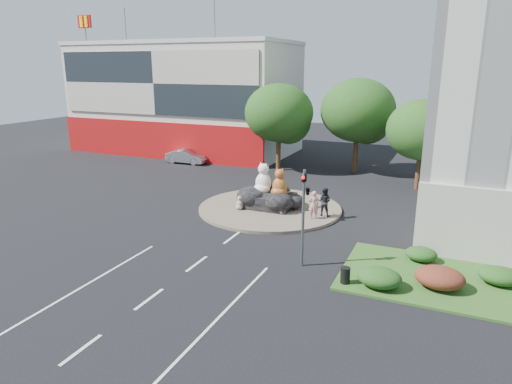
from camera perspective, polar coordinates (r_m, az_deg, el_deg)
ground at (r=23.87m, az=-7.43°, el=-8.91°), size 120.00×120.00×0.00m
roundabout_island at (r=32.21m, az=1.74°, el=-2.03°), size 10.00×10.00×0.20m
rock_plinth at (r=32.05m, az=1.75°, el=-1.10°), size 3.20×2.60×0.90m
shophouse_block at (r=55.08m, az=-8.83°, el=11.60°), size 25.20×12.30×17.40m
grass_verge at (r=23.61m, az=23.17°, el=-10.25°), size 10.00×6.00×0.12m
tree_left at (r=43.61m, az=2.99°, el=9.52°), size 6.46×6.46×8.27m
tree_mid at (r=43.57m, az=12.71°, el=9.57°), size 6.84×6.84×8.76m
tree_right at (r=38.97m, az=20.16°, el=6.95°), size 5.70×5.70×7.30m
hedge_near_green at (r=21.72m, az=15.16°, el=-10.29°), size 2.00×1.60×0.90m
hedge_red at (r=22.46m, az=21.97°, el=-9.89°), size 2.20×1.76×0.99m
hedge_mid_green at (r=24.01m, az=28.13°, el=-9.22°), size 1.80×1.44×0.81m
hedge_back_green at (r=25.11m, az=19.94°, el=-7.30°), size 1.60×1.28×0.72m
traffic_light at (r=22.33m, az=6.22°, el=-0.69°), size 0.44×1.24×5.00m
street_lamp at (r=27.04m, az=26.15°, el=2.69°), size 2.34×0.22×8.06m
cat_white at (r=31.96m, az=0.93°, el=1.79°), size 1.57×1.43×2.25m
cat_tabby at (r=31.28m, az=2.99°, el=1.25°), size 1.28×1.13×2.02m
kitten_calico at (r=31.54m, az=-2.05°, el=-1.29°), size 0.75×0.70×0.99m
kitten_white at (r=30.63m, az=3.29°, el=-2.08°), size 0.58×0.57×0.73m
pedestrian_pink at (r=29.74m, az=7.21°, el=-1.59°), size 0.80×0.67×1.85m
pedestrian_dark at (r=30.39m, az=8.53°, el=-1.20°), size 0.94×0.74×1.91m
parked_car at (r=47.82m, az=-8.71°, el=4.39°), size 4.34×1.66×1.41m
litter_bin at (r=21.75m, az=11.09°, el=-10.17°), size 0.58×0.58×0.76m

